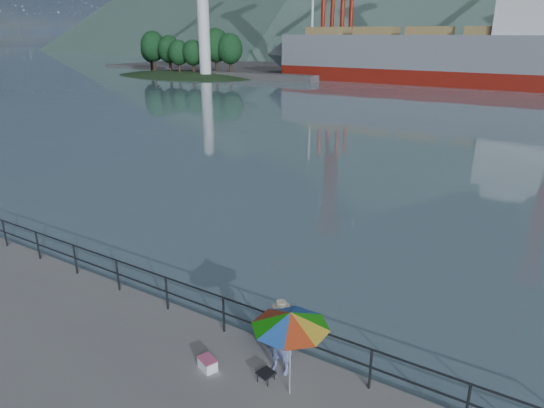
{
  "coord_description": "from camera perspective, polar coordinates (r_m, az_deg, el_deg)",
  "views": [
    {
      "loc": [
        7.85,
        -6.75,
        7.36
      ],
      "look_at": [
        -0.25,
        6.0,
        2.0
      ],
      "focal_mm": 32.0,
      "sensor_mm": 36.0,
      "label": 1
    }
  ],
  "objects": [
    {
      "name": "folding_stool",
      "position": [
        11.48,
        -0.71,
        -19.59
      ],
      "size": [
        0.41,
        0.41,
        0.23
      ],
      "color": "black",
      "rests_on": "ground"
    },
    {
      "name": "guardrail",
      "position": [
        13.41,
        -9.16,
        -11.42
      ],
      "size": [
        22.0,
        0.06,
        1.03
      ],
      "color": "#2D3033",
      "rests_on": "ground"
    },
    {
      "name": "bulk_carrier",
      "position": [
        81.32,
        18.58,
        16.37
      ],
      "size": [
        45.95,
        7.95,
        14.5
      ],
      "color": "maroon",
      "rests_on": "ground"
    },
    {
      "name": "beach_umbrella",
      "position": [
        10.15,
        2.2,
        -13.43
      ],
      "size": [
        2.14,
        2.14,
        2.02
      ],
      "color": "white",
      "rests_on": "ground"
    },
    {
      "name": "lighthouse_islet",
      "position": [
        93.39,
        -10.31,
        14.89
      ],
      "size": [
        48.0,
        26.4,
        19.2
      ],
      "color": "#263F1E",
      "rests_on": "ground"
    },
    {
      "name": "fishing_rod",
      "position": [
        12.54,
        1.2,
        -16.43
      ],
      "size": [
        0.39,
        1.74,
        1.25
      ],
      "primitive_type": "cylinder",
      "rotation": [
        0.96,
        0.0,
        0.21
      ],
      "color": "black",
      "rests_on": "ground"
    },
    {
      "name": "cooler_bag",
      "position": [
        11.88,
        -7.58,
        -18.19
      ],
      "size": [
        0.51,
        0.43,
        0.25
      ],
      "primitive_type": "cube",
      "rotation": [
        0.0,
        0.0,
        -0.36
      ],
      "color": "white",
      "rests_on": "ground"
    },
    {
      "name": "fisherman",
      "position": [
        11.3,
        1.06,
        -15.69
      ],
      "size": [
        0.65,
        0.46,
        1.68
      ],
      "primitive_type": "imported",
      "rotation": [
        0.0,
        0.0,
        0.09
      ],
      "color": "#29379B",
      "rests_on": "ground"
    }
  ]
}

